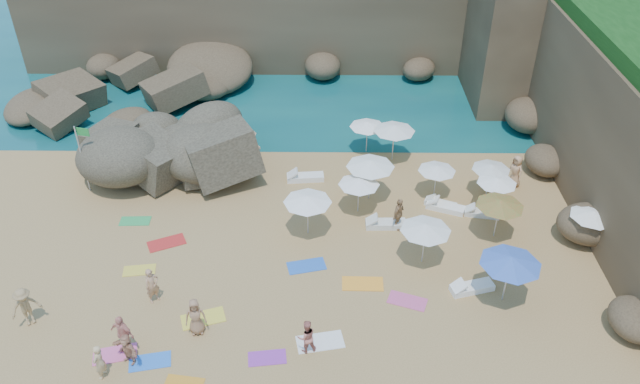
{
  "coord_description": "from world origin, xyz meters",
  "views": [
    {
      "loc": [
        2.27,
        -21.82,
        19.35
      ],
      "look_at": [
        2.0,
        3.0,
        2.0
      ],
      "focal_mm": 35.0,
      "sensor_mm": 36.0,
      "label": 1
    }
  ],
  "objects_px": {
    "person_stand_3": "(399,214)",
    "person_stand_5": "(121,136)",
    "parasol_0": "(370,164)",
    "person_stand_1": "(306,337)",
    "person_stand_0": "(152,286)",
    "lounger_0": "(305,177)",
    "person_stand_2": "(252,143)",
    "person_stand_6": "(99,362)",
    "person_stand_4": "(516,171)",
    "rock_outcrop": "(169,158)",
    "parasol_2": "(367,124)",
    "parasol_1": "(359,182)",
    "flag_pole": "(83,150)"
  },
  "relations": [
    {
      "from": "person_stand_2",
      "to": "flag_pole",
      "type": "bearing_deg",
      "value": 49.41
    },
    {
      "from": "parasol_2",
      "to": "person_stand_0",
      "type": "height_order",
      "value": "parasol_2"
    },
    {
      "from": "person_stand_1",
      "to": "person_stand_3",
      "type": "height_order",
      "value": "person_stand_3"
    },
    {
      "from": "parasol_1",
      "to": "person_stand_6",
      "type": "distance_m",
      "value": 14.71
    },
    {
      "from": "parasol_1",
      "to": "person_stand_6",
      "type": "relative_size",
      "value": 1.31
    },
    {
      "from": "lounger_0",
      "to": "person_stand_3",
      "type": "xyz_separation_m",
      "value": [
        4.73,
        -4.32,
        0.72
      ]
    },
    {
      "from": "parasol_0",
      "to": "person_stand_1",
      "type": "distance_m",
      "value": 10.95
    },
    {
      "from": "rock_outcrop",
      "to": "person_stand_5",
      "type": "xyz_separation_m",
      "value": [
        -2.95,
        0.93,
        0.9
      ]
    },
    {
      "from": "lounger_0",
      "to": "person_stand_3",
      "type": "distance_m",
      "value": 6.45
    },
    {
      "from": "person_stand_0",
      "to": "person_stand_4",
      "type": "bearing_deg",
      "value": -16.99
    },
    {
      "from": "flag_pole",
      "to": "lounger_0",
      "type": "distance_m",
      "value": 11.87
    },
    {
      "from": "person_stand_3",
      "to": "person_stand_5",
      "type": "relative_size",
      "value": 0.98
    },
    {
      "from": "person_stand_0",
      "to": "person_stand_2",
      "type": "xyz_separation_m",
      "value": [
        3.04,
        12.08,
        -0.05
      ]
    },
    {
      "from": "rock_outcrop",
      "to": "person_stand_4",
      "type": "distance_m",
      "value": 19.74
    },
    {
      "from": "lounger_0",
      "to": "person_stand_4",
      "type": "distance_m",
      "value": 11.47
    },
    {
      "from": "parasol_1",
      "to": "person_stand_4",
      "type": "xyz_separation_m",
      "value": [
        8.62,
        2.45,
        -0.89
      ]
    },
    {
      "from": "person_stand_3",
      "to": "parasol_0",
      "type": "bearing_deg",
      "value": 58.87
    },
    {
      "from": "lounger_0",
      "to": "person_stand_6",
      "type": "bearing_deg",
      "value": -123.82
    },
    {
      "from": "rock_outcrop",
      "to": "parasol_2",
      "type": "height_order",
      "value": "parasol_2"
    },
    {
      "from": "lounger_0",
      "to": "person_stand_2",
      "type": "height_order",
      "value": "person_stand_2"
    },
    {
      "from": "parasol_2",
      "to": "person_stand_2",
      "type": "height_order",
      "value": "parasol_2"
    },
    {
      "from": "person_stand_0",
      "to": "person_stand_6",
      "type": "height_order",
      "value": "person_stand_0"
    },
    {
      "from": "rock_outcrop",
      "to": "person_stand_0",
      "type": "xyz_separation_m",
      "value": [
        1.85,
        -11.73,
        0.87
      ]
    },
    {
      "from": "person_stand_1",
      "to": "person_stand_3",
      "type": "xyz_separation_m",
      "value": [
        4.31,
        7.85,
        0.1
      ]
    },
    {
      "from": "rock_outcrop",
      "to": "person_stand_3",
      "type": "distance_m",
      "value": 14.45
    },
    {
      "from": "rock_outcrop",
      "to": "lounger_0",
      "type": "height_order",
      "value": "rock_outcrop"
    },
    {
      "from": "rock_outcrop",
      "to": "person_stand_3",
      "type": "bearing_deg",
      "value": -27.18
    },
    {
      "from": "person_stand_1",
      "to": "person_stand_2",
      "type": "relative_size",
      "value": 0.96
    },
    {
      "from": "lounger_0",
      "to": "person_stand_0",
      "type": "relative_size",
      "value": 1.17
    },
    {
      "from": "flag_pole",
      "to": "person_stand_3",
      "type": "bearing_deg",
      "value": -11.19
    },
    {
      "from": "parasol_0",
      "to": "person_stand_5",
      "type": "bearing_deg",
      "value": 161.16
    },
    {
      "from": "flag_pole",
      "to": "person_stand_3",
      "type": "xyz_separation_m",
      "value": [
        16.32,
        -3.23,
        -1.62
      ]
    },
    {
      "from": "person_stand_2",
      "to": "person_stand_3",
      "type": "relative_size",
      "value": 0.93
    },
    {
      "from": "flag_pole",
      "to": "person_stand_6",
      "type": "distance_m",
      "value": 13.25
    },
    {
      "from": "person_stand_0",
      "to": "person_stand_5",
      "type": "relative_size",
      "value": 0.97
    },
    {
      "from": "flag_pole",
      "to": "parasol_1",
      "type": "relative_size",
      "value": 1.86
    },
    {
      "from": "person_stand_0",
      "to": "person_stand_2",
      "type": "relative_size",
      "value": 1.06
    },
    {
      "from": "person_stand_2",
      "to": "person_stand_6",
      "type": "relative_size",
      "value": 1.02
    },
    {
      "from": "person_stand_1",
      "to": "person_stand_3",
      "type": "distance_m",
      "value": 8.96
    },
    {
      "from": "flag_pole",
      "to": "person_stand_5",
      "type": "bearing_deg",
      "value": 82.84
    },
    {
      "from": "parasol_0",
      "to": "lounger_0",
      "type": "bearing_deg",
      "value": 153.11
    },
    {
      "from": "person_stand_0",
      "to": "lounger_0",
      "type": "bearing_deg",
      "value": 12.55
    },
    {
      "from": "parasol_1",
      "to": "parasol_0",
      "type": "bearing_deg",
      "value": 61.46
    },
    {
      "from": "parasol_1",
      "to": "person_stand_3",
      "type": "relative_size",
      "value": 1.2
    },
    {
      "from": "person_stand_2",
      "to": "person_stand_4",
      "type": "distance_m",
      "value": 14.95
    },
    {
      "from": "person_stand_0",
      "to": "person_stand_6",
      "type": "bearing_deg",
      "value": -148.69
    },
    {
      "from": "rock_outcrop",
      "to": "parasol_2",
      "type": "relative_size",
      "value": 3.65
    },
    {
      "from": "parasol_0",
      "to": "person_stand_4",
      "type": "height_order",
      "value": "parasol_0"
    },
    {
      "from": "person_stand_5",
      "to": "person_stand_6",
      "type": "xyz_separation_m",
      "value": [
        3.74,
        -16.72,
        -0.09
      ]
    },
    {
      "from": "parasol_0",
      "to": "person_stand_3",
      "type": "xyz_separation_m",
      "value": [
        1.3,
        -2.58,
        -1.32
      ]
    }
  ]
}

